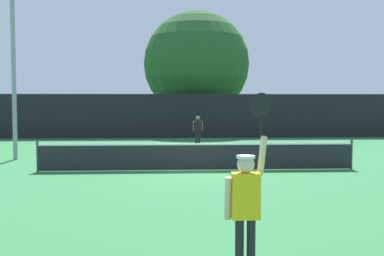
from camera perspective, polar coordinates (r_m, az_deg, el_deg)
The scene contains 9 objects.
ground_plane at distance 16.57m, azimuth 0.66°, elevation -5.19°, with size 120.00×120.00×0.00m, color #2D723D.
tennis_net at distance 16.50m, azimuth 0.66°, elevation -3.43°, with size 11.18×0.08×1.07m.
perimeter_fence at distance 31.08m, azimuth -1.14°, elevation 1.48°, with size 30.75×0.12×2.92m, color black.
player_serving at distance 6.46m, azimuth 6.62°, elevation -8.41°, with size 0.68×0.40×2.57m.
player_receiving at distance 26.40m, azimuth 0.71°, elevation 0.06°, with size 0.57×0.23×1.57m.
tennis_ball at distance 14.64m, azimuth 8.38°, elevation -6.22°, with size 0.07×0.07×0.07m, color #CCE033.
light_pole at distance 21.09m, azimuth -21.02°, elevation 11.28°, with size 1.18×0.28×9.75m.
large_tree at distance 36.37m, azimuth 0.55°, elevation 7.79°, with size 8.11×8.11×9.36m.
parked_car_near at distance 36.96m, azimuth -5.42°, elevation 0.69°, with size 2.03×4.26×1.69m.
Camera 1 is at (-1.09, -16.35, 2.44)m, focal length 43.74 mm.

